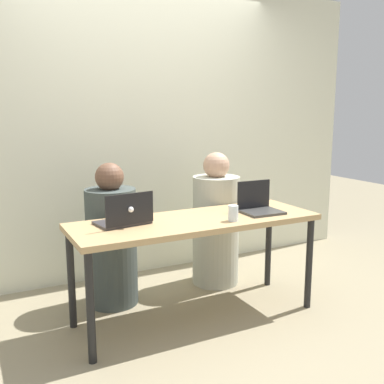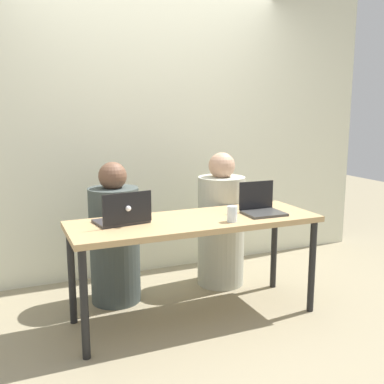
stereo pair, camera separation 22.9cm
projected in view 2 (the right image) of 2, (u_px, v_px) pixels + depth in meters
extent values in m
plane|color=gray|center=(195.00, 316.00, 3.28)|extent=(12.00, 12.00, 0.00)
cube|color=silver|center=(147.00, 130.00, 4.04)|extent=(4.57, 0.10, 2.61)
cube|color=tan|center=(195.00, 221.00, 3.15)|extent=(1.76, 0.60, 0.04)
cylinder|color=black|center=(84.00, 305.00, 2.67)|extent=(0.05, 0.05, 0.69)
cylinder|color=black|center=(312.00, 267.00, 3.31)|extent=(0.05, 0.05, 0.69)
cylinder|color=black|center=(72.00, 276.00, 3.12)|extent=(0.05, 0.05, 0.69)
cylinder|color=black|center=(274.00, 247.00, 3.76)|extent=(0.05, 0.05, 0.69)
cylinder|color=#414A47|center=(115.00, 245.00, 3.48)|extent=(0.42, 0.42, 0.90)
sphere|color=brown|center=(113.00, 176.00, 3.38)|extent=(0.21, 0.21, 0.21)
cylinder|color=#B6B7A4|center=(221.00, 231.00, 3.83)|extent=(0.47, 0.47, 0.93)
sphere|color=tan|center=(222.00, 166.00, 3.72)|extent=(0.22, 0.22, 0.22)
cube|color=#3B3B3A|center=(264.00, 213.00, 3.26)|extent=(0.29, 0.24, 0.02)
cube|color=black|center=(256.00, 195.00, 3.35)|extent=(0.28, 0.02, 0.21)
sphere|color=white|center=(255.00, 195.00, 3.36)|extent=(0.04, 0.04, 0.04)
cube|color=#3A373A|center=(121.00, 221.00, 3.04)|extent=(0.37, 0.27, 0.02)
cube|color=black|center=(127.00, 208.00, 2.92)|extent=(0.34, 0.06, 0.21)
sphere|color=white|center=(128.00, 209.00, 2.91)|extent=(0.04, 0.04, 0.04)
cylinder|color=silver|center=(232.00, 214.00, 3.05)|extent=(0.07, 0.07, 0.11)
cylinder|color=silver|center=(232.00, 217.00, 3.05)|extent=(0.06, 0.06, 0.06)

